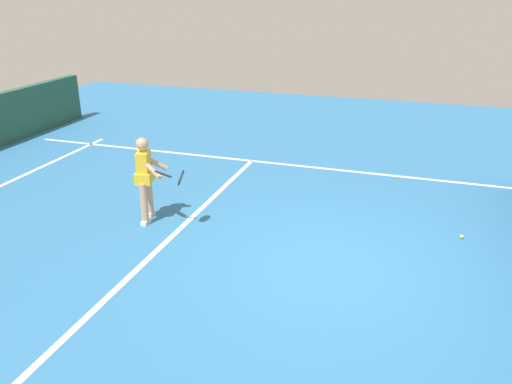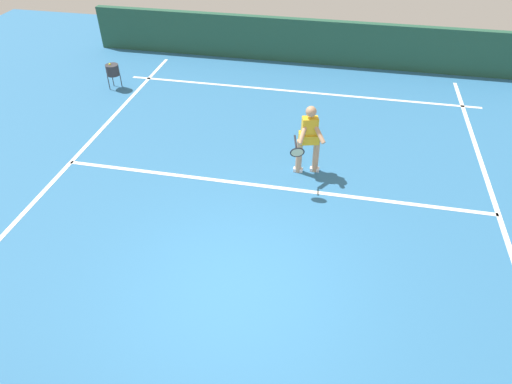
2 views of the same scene
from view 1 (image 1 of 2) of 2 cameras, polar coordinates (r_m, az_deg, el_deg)
ground_plane at (r=8.00m, az=8.06°, el=-8.34°), size 25.48×25.48×0.00m
service_line_marking at (r=8.80m, az=-9.89°, el=-5.44°), size 8.96×0.10×0.01m
sideline_left_marking at (r=12.05m, az=12.02°, el=2.08°), size 0.10×17.60×0.01m
tennis_player at (r=9.33m, az=-11.98°, el=1.69°), size 0.67×1.06×1.55m
tennis_ball_near at (r=9.45m, az=21.71°, el=-4.58°), size 0.07×0.07×0.07m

